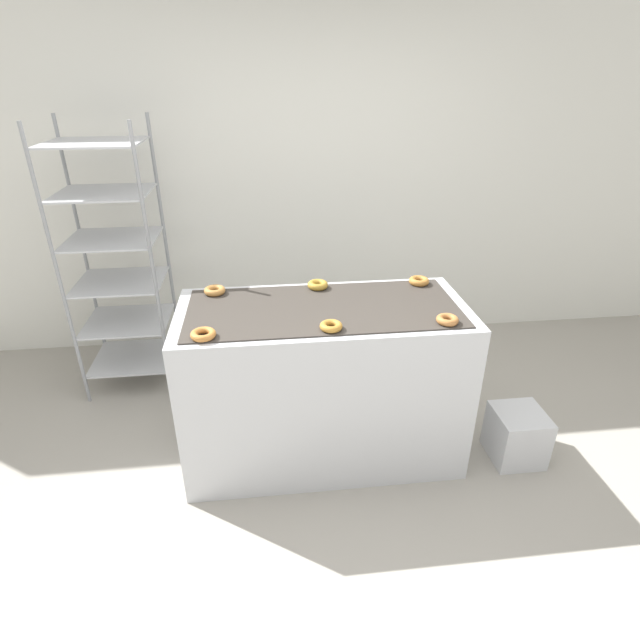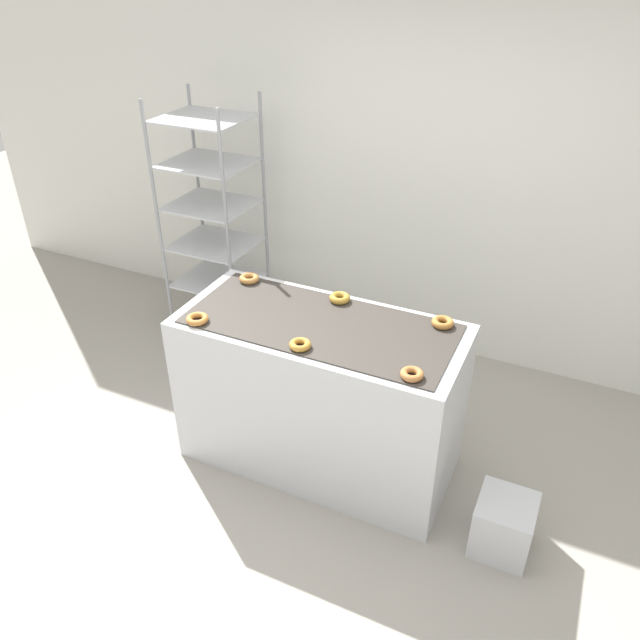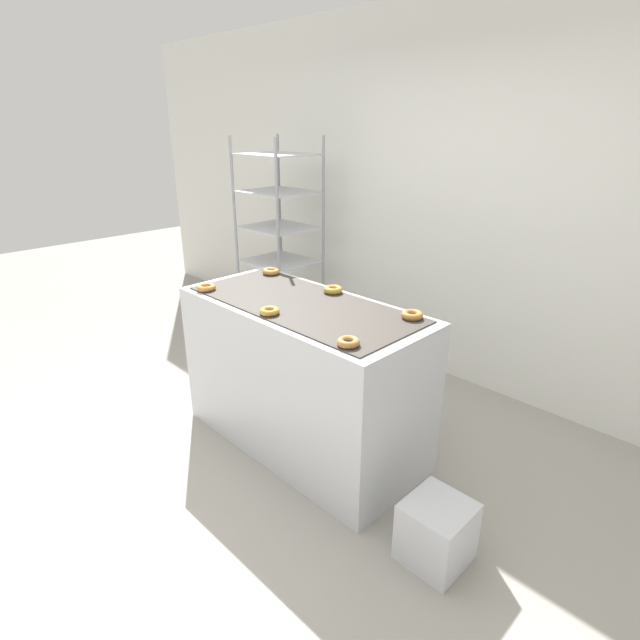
% 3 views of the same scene
% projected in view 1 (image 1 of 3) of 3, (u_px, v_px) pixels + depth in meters
% --- Properties ---
extents(ground_plane, '(14.00, 14.00, 0.00)m').
position_uv_depth(ground_plane, '(337.00, 527.00, 2.56)').
color(ground_plane, '#9E998E').
extents(wall_back, '(8.00, 0.05, 2.80)m').
position_uv_depth(wall_back, '(299.00, 172.00, 3.81)').
color(wall_back, silver).
rests_on(wall_back, ground_plane).
extents(fryer_machine, '(1.57, 0.71, 0.97)m').
position_uv_depth(fryer_machine, '(323.00, 383.00, 2.88)').
color(fryer_machine, silver).
rests_on(fryer_machine, ground_plane).
extents(baking_rack_cart, '(0.60, 0.54, 1.85)m').
position_uv_depth(baking_rack_cart, '(117.00, 261.00, 3.37)').
color(baking_rack_cart, gray).
rests_on(baking_rack_cart, ground_plane).
extents(glaze_bin, '(0.29, 0.30, 0.32)m').
position_uv_depth(glaze_bin, '(517.00, 435.00, 2.96)').
color(glaze_bin, silver).
rests_on(glaze_bin, ground_plane).
extents(donut_near_left, '(0.12, 0.12, 0.03)m').
position_uv_depth(donut_near_left, '(203.00, 334.00, 2.36)').
color(donut_near_left, '#BC7735').
rests_on(donut_near_left, fryer_machine).
extents(donut_near_center, '(0.11, 0.11, 0.03)m').
position_uv_depth(donut_near_center, '(331.00, 326.00, 2.43)').
color(donut_near_center, '#B07A2D').
rests_on(donut_near_center, fryer_machine).
extents(donut_near_right, '(0.11, 0.11, 0.04)m').
position_uv_depth(donut_near_right, '(447.00, 320.00, 2.49)').
color(donut_near_right, '#A96B36').
rests_on(donut_near_right, fryer_machine).
extents(donut_far_left, '(0.12, 0.12, 0.04)m').
position_uv_depth(donut_far_left, '(215.00, 290.00, 2.82)').
color(donut_far_left, '#B0773A').
rests_on(donut_far_left, fryer_machine).
extents(donut_far_center, '(0.12, 0.12, 0.04)m').
position_uv_depth(donut_far_center, '(318.00, 285.00, 2.89)').
color(donut_far_center, '#A9802D').
rests_on(donut_far_center, fryer_machine).
extents(donut_far_right, '(0.12, 0.12, 0.04)m').
position_uv_depth(donut_far_right, '(419.00, 281.00, 2.94)').
color(donut_far_right, '#AD7131').
rests_on(donut_far_right, fryer_machine).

